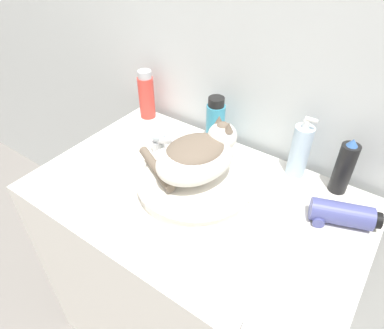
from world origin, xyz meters
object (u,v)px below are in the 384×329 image
object	(u,v)px
hairspray_can_black	(344,168)
faucet	(160,140)
hair_dryer	(341,214)
mouthwash_bottle	(215,122)
cat	(198,155)
soap_pump_bottle	(300,151)
shampoo_bottle_tall	(146,95)

from	to	relation	value
hairspray_can_black	faucet	bearing A→B (deg)	-162.45
faucet	hair_dryer	xyz separation A→B (m)	(0.60, 0.05, -0.03)
mouthwash_bottle	hair_dryer	world-z (taller)	mouthwash_bottle
faucet	hair_dryer	bearing A→B (deg)	25.17
hairspray_can_black	cat	bearing A→B (deg)	-145.84
soap_pump_bottle	hairspray_can_black	size ratio (longest dim) A/B	1.13
shampoo_bottle_tall	hair_dryer	size ratio (longest dim) A/B	1.03
soap_pump_bottle	mouthwash_bottle	xyz separation A→B (m)	(-0.31, 0.00, -0.00)
faucet	shampoo_bottle_tall	world-z (taller)	shampoo_bottle_tall
hair_dryer	soap_pump_bottle	bearing A→B (deg)	123.95
shampoo_bottle_tall	hair_dryer	distance (m)	0.83
hairspray_can_black	shampoo_bottle_tall	bearing A→B (deg)	180.00
shampoo_bottle_tall	hair_dryer	xyz separation A→B (m)	(0.82, -0.13, -0.06)
faucet	soap_pump_bottle	bearing A→B (deg)	43.58
faucet	mouthwash_bottle	distance (m)	0.21
mouthwash_bottle	faucet	bearing A→B (deg)	-121.90
mouthwash_bottle	shampoo_bottle_tall	world-z (taller)	shampoo_bottle_tall
cat	hair_dryer	bearing A→B (deg)	-55.89
cat	mouthwash_bottle	xyz separation A→B (m)	(-0.09, 0.24, -0.04)
cat	hair_dryer	size ratio (longest dim) A/B	1.72
cat	mouthwash_bottle	size ratio (longest dim) A/B	1.82
soap_pump_bottle	hairspray_can_black	world-z (taller)	soap_pump_bottle
shampoo_bottle_tall	mouthwash_bottle	bearing A→B (deg)	0.00
cat	shampoo_bottle_tall	world-z (taller)	cat
faucet	soap_pump_bottle	world-z (taller)	soap_pump_bottle
hairspray_can_black	hair_dryer	distance (m)	0.15
cat	soap_pump_bottle	xyz separation A→B (m)	(0.22, 0.24, -0.04)
faucet	hairspray_can_black	bearing A→B (deg)	38.39
soap_pump_bottle	faucet	bearing A→B (deg)	-157.26
cat	hair_dryer	xyz separation A→B (m)	(0.40, 0.11, -0.10)
cat	faucet	distance (m)	0.22
faucet	cat	bearing A→B (deg)	2.47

